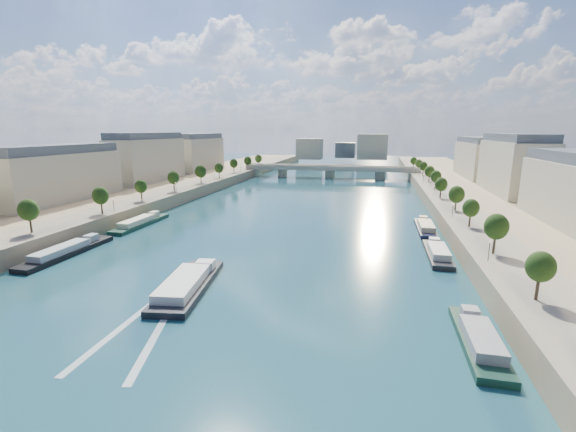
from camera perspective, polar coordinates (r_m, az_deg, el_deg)
The scene contains 17 objects.
ground at distance 142.56m, azimuth 0.64°, elevation 0.14°, with size 700.00×700.00×0.00m, color #0E2D3D.
quay_left at distance 172.15m, azimuth -23.49°, elevation 2.11°, with size 44.00×520.00×5.00m, color #9E8460.
quay_right at distance 145.21m, azimuth 29.61°, elevation -0.30°, with size 44.00×520.00×5.00m, color #9E8460.
pave_left at distance 163.31m, azimuth -19.32°, elevation 2.84°, with size 14.00×520.00×0.10m, color gray.
pave_right at distance 141.08m, azimuth 23.90°, elevation 1.00°, with size 14.00×520.00×0.10m, color gray.
trees_left at distance 163.17m, azimuth -18.49°, elevation 4.82°, with size 4.80×268.80×8.26m.
trees_right at distance 149.55m, azimuth 22.64°, elevation 3.83°, with size 4.80×268.80×8.26m.
lamps_left at distance 152.17m, azimuth -19.94°, elevation 3.16°, with size 0.36×200.36×4.28m.
lamps_right at distance 144.66m, azimuth 21.89°, elevation 2.54°, with size 0.36×200.36×4.28m.
buildings_left at distance 187.76m, azimuth -24.93°, elevation 7.09°, with size 16.00×226.00×23.20m.
buildings_right at distance 158.62m, azimuth 33.48°, elevation 5.34°, with size 16.00×226.00×23.20m.
skyline at distance 356.84m, azimuth 8.83°, elevation 9.92°, with size 79.00×42.00×22.00m.
bridge at distance 254.20m, azimuth 6.24°, elevation 6.77°, with size 112.00×12.00×8.15m.
tour_barge at distance 79.99m, azimuth -14.61°, elevation -9.78°, with size 11.31×27.10×3.68m.
wake at distance 67.56m, azimuth -21.27°, elevation -15.52°, with size 11.39×26.02×0.04m.
moored_barges_left at distance 102.53m, azimuth -35.53°, elevation -6.86°, with size 5.00×120.26×3.60m.
moored_barges_right at distance 81.20m, azimuth 23.58°, elevation -10.22°, with size 5.00×124.93×3.60m.
Camera 1 is at (29.68, -35.95, 30.98)m, focal length 24.00 mm.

